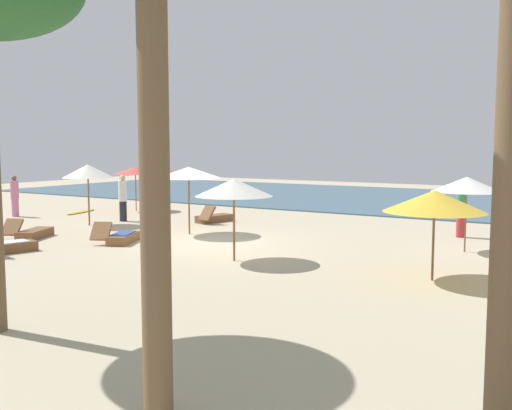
{
  "coord_description": "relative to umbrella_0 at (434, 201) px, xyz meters",
  "views": [
    {
      "loc": [
        10.83,
        -14.81,
        3.06
      ],
      "look_at": [
        0.89,
        1.35,
        1.1
      ],
      "focal_mm": 41.3,
      "sensor_mm": 36.0,
      "label": 1
    }
  ],
  "objects": [
    {
      "name": "ocean_water",
      "position": [
        -7.39,
        18.62,
        -1.77
      ],
      "size": [
        48.0,
        16.0,
        0.06
      ],
      "primitive_type": "cube",
      "color": "#3D6075",
      "rests_on": "ground_plane"
    },
    {
      "name": "lounger_0",
      "position": [
        -12.77,
        -0.8,
        -1.63
      ],
      "size": [
        1.23,
        1.79,
        0.67
      ],
      "color": "brown",
      "rests_on": "ground_plane"
    },
    {
      "name": "lounger_1",
      "position": [
        -9.64,
        0.04,
        -1.62
      ],
      "size": [
        1.25,
        1.78,
        0.69
      ],
      "color": "brown",
      "rests_on": "ground_plane"
    },
    {
      "name": "umbrella_4",
      "position": [
        -0.17,
        4.06,
        0.14
      ],
      "size": [
        1.96,
        1.96,
        2.15
      ],
      "color": "brown",
      "rests_on": "ground_plane"
    },
    {
      "name": "umbrella_3",
      "position": [
        -15.47,
        6.96,
        0.07
      ],
      "size": [
        1.95,
        1.95,
        2.02
      ],
      "color": "olive",
      "rests_on": "ground_plane"
    },
    {
      "name": "umbrella_0",
      "position": [
        0.0,
        0.0,
        0.0
      ],
      "size": [
        2.28,
        2.28,
        2.04
      ],
      "color": "brown",
      "rests_on": "ground_plane"
    },
    {
      "name": "surfboard",
      "position": [
        -17.1,
        5.11,
        -1.76
      ],
      "size": [
        1.09,
        2.28,
        0.07
      ],
      "color": "gold",
      "rests_on": "ground_plane"
    },
    {
      "name": "lounger_2",
      "position": [
        -10.04,
        5.53,
        -1.63
      ],
      "size": [
        0.96,
        1.76,
        0.71
      ],
      "color": "brown",
      "rests_on": "ground_plane"
    },
    {
      "name": "person_0",
      "position": [
        -13.31,
        3.91,
        -0.86
      ],
      "size": [
        0.34,
        0.34,
        1.85
      ],
      "color": "#26262D",
      "rests_on": "ground_plane"
    },
    {
      "name": "umbrella_5",
      "position": [
        -5.06,
        -0.47,
        0.14
      ],
      "size": [
        2.05,
        2.05,
        2.17
      ],
      "color": "brown",
      "rests_on": "ground_plane"
    },
    {
      "name": "umbrella_2",
      "position": [
        -8.97,
        2.62,
        0.31
      ],
      "size": [
        2.26,
        2.26,
        2.3
      ],
      "color": "brown",
      "rests_on": "ground_plane"
    },
    {
      "name": "ground_plane",
      "position": [
        -7.39,
        1.62,
        -1.8
      ],
      "size": [
        60.0,
        60.0,
        0.0
      ],
      "primitive_type": "plane",
      "color": "#BCAD8E"
    },
    {
      "name": "person_2",
      "position": [
        -18.33,
        2.63,
        -0.92
      ],
      "size": [
        0.48,
        0.48,
        1.74
      ],
      "color": "#D17299",
      "rests_on": "ground_plane"
    },
    {
      "name": "lounger_3",
      "position": [
        -11.16,
        -2.91,
        -1.62
      ],
      "size": [
        0.99,
        1.73,
        0.74
      ],
      "color": "brown",
      "rests_on": "ground_plane"
    },
    {
      "name": "umbrella_1",
      "position": [
        -13.55,
        2.34,
        0.26
      ],
      "size": [
        1.9,
        1.9,
        2.31
      ],
      "color": "brown",
      "rests_on": "ground_plane"
    },
    {
      "name": "person_1",
      "position": [
        -0.88,
        6.73,
        -0.87
      ],
      "size": [
        0.41,
        0.41,
        1.81
      ],
      "color": "#BF3338",
      "rests_on": "ground_plane"
    }
  ]
}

